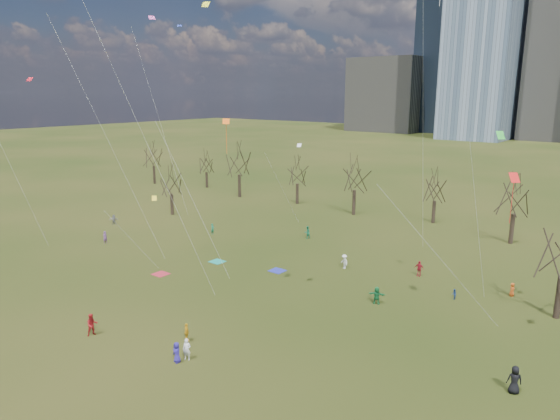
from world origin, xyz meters
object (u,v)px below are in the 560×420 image
Objects in this scene: person_0 at (177,352)px; blanket_teal at (217,262)px; blanket_crimson at (161,274)px; blanket_navy at (277,271)px; person_1 at (187,349)px; person_4 at (187,332)px; person_2 at (92,325)px.

blanket_teal is at bearing 140.70° from person_0.
person_0 is (15.46, -10.85, 0.77)m from blanket_crimson.
person_1 is at bearing -70.95° from blanket_navy.
person_0 is at bearing -52.26° from blanket_teal.
blanket_teal is at bearing 74.30° from blanket_crimson.
blanket_crimson is 15.95m from person_4.
blanket_teal is 19.04m from person_4.
blanket_crimson is 1.02× the size of person_0.
blanket_crimson is at bearing -105.70° from blanket_teal.
blanket_crimson is at bearing 157.91° from person_0.
person_0 reaches higher than blanket_teal.
person_4 is (4.34, -16.93, 0.74)m from blanket_navy.
blanket_teal and blanket_crimson have the same top height.
blanket_crimson is at bearing -137.00° from blanket_navy.
person_4 is at bearing -51.94° from blanket_teal.
person_4 reaches higher than blanket_teal.
blanket_teal is 0.86× the size of person_2.
person_2 is (6.88, -12.35, 0.91)m from blanket_crimson.
person_1 is at bearing -57.27° from person_2.
person_2 reaches higher than person_1.
person_4 is (13.61, -8.28, 0.74)m from blanket_crimson.
blanket_teal is 6.96m from blanket_crimson.
person_2 reaches higher than blanket_navy.
blanket_navy is 0.97× the size of person_1.
person_4 reaches higher than blanket_crimson.
person_0 is 0.84× the size of person_2.
person_0 is 3.17m from person_4.
blanket_teal is 1.02× the size of person_0.
person_2 is at bearing -157.14° from person_0.
person_0 reaches higher than blanket_navy.
person_2 is 1.23× the size of person_4.
person_4 is at bearing -39.97° from person_2.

